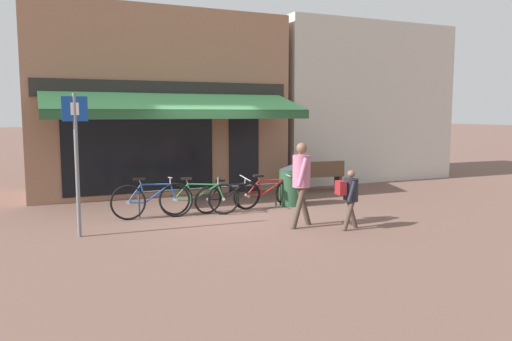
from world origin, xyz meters
TOP-DOWN VIEW (x-y plane):
  - ground_plane at (0.00, 0.00)m, footprint 160.00×160.00m
  - shop_front at (-0.55, 4.16)m, footprint 7.11×4.83m
  - neighbour_building at (6.29, 4.68)m, footprint 6.18×4.00m
  - bike_rack_rail at (-0.23, 0.23)m, footprint 3.37×0.04m
  - bicycle_blue at (-1.62, 0.07)m, footprint 1.75×0.52m
  - bicycle_green at (-0.60, 0.03)m, footprint 1.69×0.72m
  - bicycle_black at (0.12, 0.06)m, footprint 1.67×0.52m
  - bicycle_red at (1.14, 0.15)m, footprint 1.80×0.52m
  - pedestrian_adult at (0.89, -1.93)m, footprint 0.57×0.59m
  - pedestrian_child at (1.62, -2.50)m, footprint 0.52×0.42m
  - litter_bin at (1.83, 0.22)m, footprint 0.62×0.62m
  - parking_sign at (-3.18, -1.00)m, footprint 0.44×0.07m
  - park_bench at (3.52, 1.87)m, footprint 1.64×0.60m

SIDE VIEW (x-z plane):
  - ground_plane at x=0.00m, z-range 0.00..0.00m
  - bicycle_black at x=0.12m, z-range -0.06..0.75m
  - bicycle_red at x=1.14m, z-range -0.05..0.78m
  - bicycle_green at x=-0.60m, z-range -0.05..0.79m
  - bicycle_blue at x=-1.62m, z-range -0.05..0.84m
  - park_bench at x=3.52m, z-range 0.03..0.90m
  - bike_rack_rail at x=-0.23m, z-range 0.19..0.76m
  - litter_bin at x=1.83m, z-range 0.00..1.00m
  - pedestrian_child at x=1.62m, z-range 0.13..1.30m
  - pedestrian_adult at x=0.89m, z-range 0.19..1.87m
  - parking_sign at x=-3.18m, z-range 0.28..2.87m
  - shop_front at x=-0.55m, z-range 0.00..5.04m
  - neighbour_building at x=6.29m, z-range 0.00..5.16m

